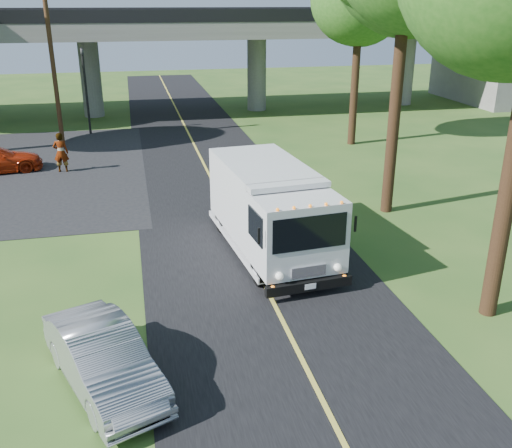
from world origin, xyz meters
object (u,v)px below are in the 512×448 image
object	(u,v)px
step_van	(270,208)
traffic_signal	(85,82)
pedestrian	(61,152)
utility_pole	(53,62)
silver_sedan	(103,359)

from	to	relation	value
step_van	traffic_signal	bearing A→B (deg)	103.10
step_van	pedestrian	distance (m)	13.72
traffic_signal	pedestrian	world-z (taller)	traffic_signal
traffic_signal	step_van	xyz separation A→B (m)	(6.72, -19.87, -1.63)
utility_pole	silver_sedan	distance (m)	24.51
utility_pole	step_van	distance (m)	19.90
traffic_signal	silver_sedan	xyz separation A→B (m)	(1.57, -26.00, -2.51)
traffic_signal	silver_sedan	world-z (taller)	traffic_signal
silver_sedan	pedestrian	world-z (taller)	pedestrian
step_van	pedestrian	size ratio (longest dim) A/B	3.65
utility_pole	silver_sedan	world-z (taller)	utility_pole
utility_pole	pedestrian	distance (m)	7.45
traffic_signal	utility_pole	bearing A→B (deg)	-126.87
traffic_signal	step_van	size ratio (longest dim) A/B	0.73
utility_pole	traffic_signal	bearing A→B (deg)	53.13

